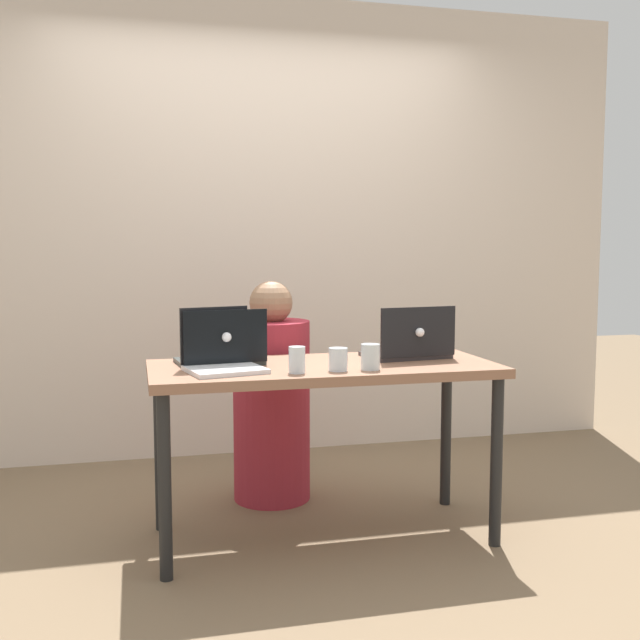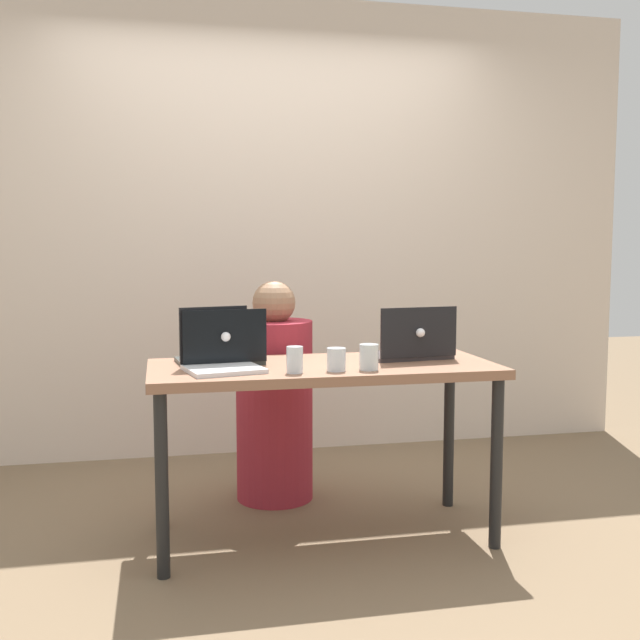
{
  "view_description": "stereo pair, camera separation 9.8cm",
  "coord_description": "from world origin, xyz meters",
  "px_view_note": "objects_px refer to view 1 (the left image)",
  "views": [
    {
      "loc": [
        -0.76,
        -3.0,
        1.25
      ],
      "look_at": [
        0.0,
        0.06,
        0.93
      ],
      "focal_mm": 42.0,
      "sensor_mm": 36.0,
      "label": 1
    },
    {
      "loc": [
        -0.66,
        -3.03,
        1.25
      ],
      "look_at": [
        0.0,
        0.06,
        0.93
      ],
      "focal_mm": 42.0,
      "sensor_mm": 36.0,
      "label": 2
    }
  ],
  "objects_px": {
    "laptop_back_left": "(221,353)",
    "water_glass_left": "(297,362)",
    "laptop_front_left": "(221,357)",
    "water_glass_right": "(370,359)",
    "laptop_back_right": "(410,347)",
    "person_at_center": "(272,403)",
    "water_glass_center": "(338,361)"
  },
  "relations": [
    {
      "from": "laptop_back_left",
      "to": "water_glass_left",
      "type": "height_order",
      "value": "laptop_back_left"
    },
    {
      "from": "laptop_front_left",
      "to": "water_glass_left",
      "type": "bearing_deg",
      "value": -39.3
    },
    {
      "from": "water_glass_right",
      "to": "laptop_back_right",
      "type": "bearing_deg",
      "value": 43.4
    },
    {
      "from": "person_at_center",
      "to": "laptop_back_right",
      "type": "height_order",
      "value": "person_at_center"
    },
    {
      "from": "water_glass_right",
      "to": "water_glass_left",
      "type": "height_order",
      "value": "same"
    },
    {
      "from": "laptop_front_left",
      "to": "water_glass_left",
      "type": "xyz_separation_m",
      "value": [
        0.28,
        -0.14,
        -0.01
      ]
    },
    {
      "from": "water_glass_right",
      "to": "laptop_front_left",
      "type": "bearing_deg",
      "value": 167.21
    },
    {
      "from": "laptop_back_left",
      "to": "water_glass_center",
      "type": "height_order",
      "value": "laptop_back_left"
    },
    {
      "from": "person_at_center",
      "to": "water_glass_right",
      "type": "distance_m",
      "value": 0.84
    },
    {
      "from": "laptop_front_left",
      "to": "water_glass_right",
      "type": "distance_m",
      "value": 0.6
    },
    {
      "from": "laptop_back_left",
      "to": "laptop_back_right",
      "type": "distance_m",
      "value": 0.83
    },
    {
      "from": "laptop_back_left",
      "to": "water_glass_right",
      "type": "relative_size",
      "value": 3.61
    },
    {
      "from": "laptop_back_left",
      "to": "water_glass_right",
      "type": "distance_m",
      "value": 0.62
    },
    {
      "from": "person_at_center",
      "to": "water_glass_center",
      "type": "relative_size",
      "value": 11.68
    },
    {
      "from": "laptop_back_left",
      "to": "water_glass_left",
      "type": "xyz_separation_m",
      "value": [
        0.26,
        -0.27,
        -0.01
      ]
    },
    {
      "from": "laptop_front_left",
      "to": "water_glass_right",
      "type": "relative_size",
      "value": 3.23
    },
    {
      "from": "person_at_center",
      "to": "water_glass_center",
      "type": "bearing_deg",
      "value": 95.12
    },
    {
      "from": "laptop_front_left",
      "to": "water_glass_center",
      "type": "bearing_deg",
      "value": -28.58
    },
    {
      "from": "person_at_center",
      "to": "water_glass_left",
      "type": "height_order",
      "value": "person_at_center"
    },
    {
      "from": "water_glass_left",
      "to": "water_glass_right",
      "type": "bearing_deg",
      "value": 1.57
    },
    {
      "from": "laptop_back_left",
      "to": "laptop_back_right",
      "type": "bearing_deg",
      "value": 171.72
    },
    {
      "from": "water_glass_left",
      "to": "water_glass_center",
      "type": "height_order",
      "value": "water_glass_left"
    },
    {
      "from": "water_glass_center",
      "to": "laptop_back_right",
      "type": "bearing_deg",
      "value": 31.7
    },
    {
      "from": "water_glass_right",
      "to": "water_glass_center",
      "type": "xyz_separation_m",
      "value": [
        -0.13,
        0.0,
        -0.01
      ]
    },
    {
      "from": "laptop_back_right",
      "to": "water_glass_right",
      "type": "xyz_separation_m",
      "value": [
        -0.26,
        -0.25,
        -0.01
      ]
    },
    {
      "from": "water_glass_left",
      "to": "person_at_center",
      "type": "bearing_deg",
      "value": 87.66
    },
    {
      "from": "person_at_center",
      "to": "water_glass_center",
      "type": "distance_m",
      "value": 0.8
    },
    {
      "from": "person_at_center",
      "to": "water_glass_right",
      "type": "xyz_separation_m",
      "value": [
        0.27,
        -0.72,
        0.32
      ]
    },
    {
      "from": "water_glass_right",
      "to": "water_glass_center",
      "type": "relative_size",
      "value": 1.13
    },
    {
      "from": "person_at_center",
      "to": "laptop_front_left",
      "type": "height_order",
      "value": "person_at_center"
    },
    {
      "from": "laptop_back_right",
      "to": "water_glass_left",
      "type": "distance_m",
      "value": 0.62
    },
    {
      "from": "laptop_front_left",
      "to": "water_glass_right",
      "type": "bearing_deg",
      "value": -25.39
    }
  ]
}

